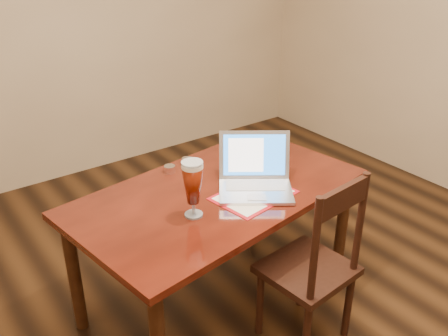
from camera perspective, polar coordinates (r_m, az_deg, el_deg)
dining_table at (r=2.55m, az=-0.64°, el=-3.99°), size 1.58×1.03×0.97m
dining_chair at (r=2.44m, az=10.13°, el=-11.14°), size 0.43×0.41×0.93m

